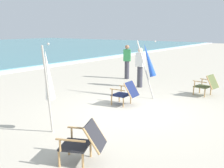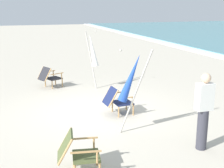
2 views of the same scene
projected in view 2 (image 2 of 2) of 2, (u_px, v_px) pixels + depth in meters
The scene contains 7 objects.
ground_plane at pixel (97, 111), 8.85m from camera, with size 80.00×80.00×0.00m, color beige.
beach_chair_front_right at pixel (49, 76), 11.31m from camera, with size 0.84×0.94×0.77m.
beach_chair_mid_center at pixel (77, 151), 5.52m from camera, with size 0.69×0.84×0.78m.
beach_chair_back_left at pixel (117, 100), 8.53m from camera, with size 0.62×0.80×0.77m.
umbrella_furled_white at pixel (92, 51), 11.06m from camera, with size 0.55×0.45×2.08m.
umbrella_furled_blue at pixel (131, 79), 7.13m from camera, with size 0.29×0.84×2.00m.
person_by_waterline at pixel (204, 111), 6.37m from camera, with size 0.22×0.34×1.63m.
Camera 2 is at (8.10, -2.20, 2.95)m, focal length 50.00 mm.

